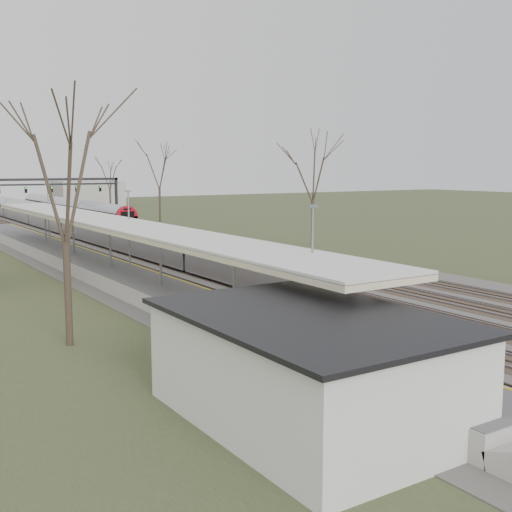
{
  "coord_description": "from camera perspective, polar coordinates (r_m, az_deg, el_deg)",
  "views": [
    {
      "loc": [
        -23.66,
        -6.56,
        7.55
      ],
      "look_at": [
        -1.97,
        27.19,
        2.0
      ],
      "focal_mm": 45.0,
      "sensor_mm": 36.0,
      "label": 1
    }
  ],
  "objects": [
    {
      "name": "station_building",
      "position": [
        19.29,
        4.57,
        -10.11
      ],
      "size": [
        6.0,
        9.0,
        3.2
      ],
      "primitive_type": "cube",
      "color": "silver",
      "rests_on": "ground"
    },
    {
      "name": "platform",
      "position": [
        46.96,
        -14.22,
        -1.0
      ],
      "size": [
        3.5,
        69.0,
        1.0
      ],
      "primitive_type": "cube",
      "color": "#9E9B93",
      "rests_on": "ground"
    },
    {
      "name": "tree_east_far",
      "position": [
        61.46,
        5.1,
        7.6
      ],
      "size": [
        5.0,
        5.0,
        10.3
      ],
      "color": "#2D231C",
      "rests_on": "ground"
    },
    {
      "name": "tree_west_near",
      "position": [
        27.65,
        -16.77,
        7.0
      ],
      "size": [
        5.0,
        5.0,
        10.3
      ],
      "color": "#2D231C",
      "rests_on": "ground"
    },
    {
      "name": "track_bed",
      "position": [
        66.47,
        -11.42,
        1.25
      ],
      "size": [
        24.0,
        160.0,
        0.22
      ],
      "color": "#474442",
      "rests_on": "ground"
    },
    {
      "name": "canopy",
      "position": [
        42.32,
        -12.43,
        2.78
      ],
      "size": [
        4.1,
        50.0,
        3.11
      ],
      "color": "slate",
      "rests_on": "platform"
    },
    {
      "name": "signal_gantry",
      "position": [
        94.67,
        -18.16,
        5.89
      ],
      "size": [
        21.0,
        0.59,
        6.08
      ],
      "color": "black",
      "rests_on": "ground"
    },
    {
      "name": "train_far",
      "position": [
        98.65,
        -16.12,
        4.04
      ],
      "size": [
        2.62,
        45.21,
        3.05
      ],
      "color": "#ACAFB7",
      "rests_on": "ground"
    },
    {
      "name": "train_near",
      "position": [
        73.49,
        -15.9,
        2.84
      ],
      "size": [
        2.62,
        90.21,
        3.05
      ],
      "color": "#ACAFB7",
      "rests_on": "ground"
    },
    {
      "name": "passenger",
      "position": [
        26.07,
        4.02,
        -4.93
      ],
      "size": [
        0.53,
        0.66,
        1.56
      ],
      "primitive_type": "imported",
      "rotation": [
        0.0,
        0.0,
        1.26
      ],
      "color": "navy",
      "rests_on": "platform"
    }
  ]
}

